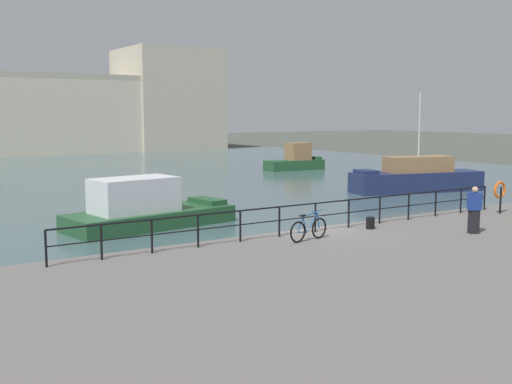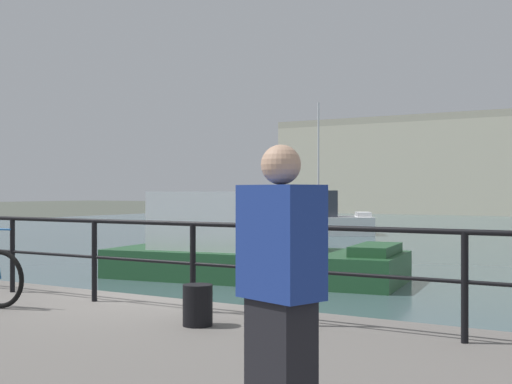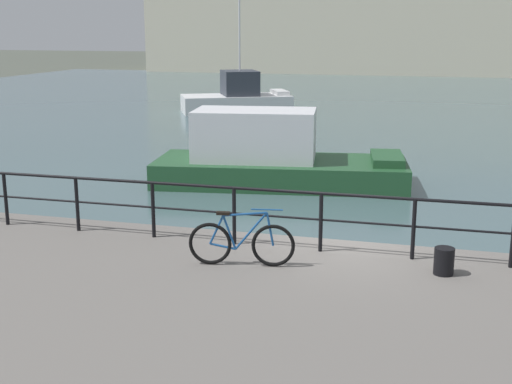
# 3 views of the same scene
# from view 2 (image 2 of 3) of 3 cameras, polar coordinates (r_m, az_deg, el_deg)

# --- Properties ---
(ground_plane) EXTENTS (240.00, 240.00, 0.00)m
(ground_plane) POSITION_cam_2_polar(r_m,az_deg,el_deg) (9.76, -9.07, -13.50)
(ground_plane) COLOR #4C5147
(moored_red_daysailer) EXTENTS (7.96, 3.93, 2.28)m
(moored_red_daysailer) POSITION_cam_2_polar(r_m,az_deg,el_deg) (17.76, -1.02, -4.59)
(moored_red_daysailer) COLOR #23512D
(moored_red_daysailer) RESTS_ON water_basin
(moored_blue_motorboat) EXTENTS (6.71, 5.25, 6.99)m
(moored_blue_motorboat) POSITION_cam_2_polar(r_m,az_deg,el_deg) (36.11, 5.07, -2.29)
(moored_blue_motorboat) COLOR white
(moored_blue_motorboat) RESTS_ON water_basin
(quay_railing) EXTENTS (19.12, 0.07, 1.08)m
(quay_railing) POSITION_cam_2_polar(r_m,az_deg,el_deg) (9.14, -13.40, -4.35)
(quay_railing) COLOR black
(quay_railing) RESTS_ON quay_promenade
(mooring_bollard) EXTENTS (0.32, 0.32, 0.44)m
(mooring_bollard) POSITION_cam_2_polar(r_m,az_deg,el_deg) (7.38, -4.91, -9.43)
(mooring_bollard) COLOR black
(mooring_bollard) RESTS_ON quay_promenade
(standing_person) EXTENTS (0.51, 0.40, 1.69)m
(standing_person) POSITION_cam_2_polar(r_m,az_deg,el_deg) (3.74, 2.10, -8.73)
(standing_person) COLOR black
(standing_person) RESTS_ON quay_promenade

